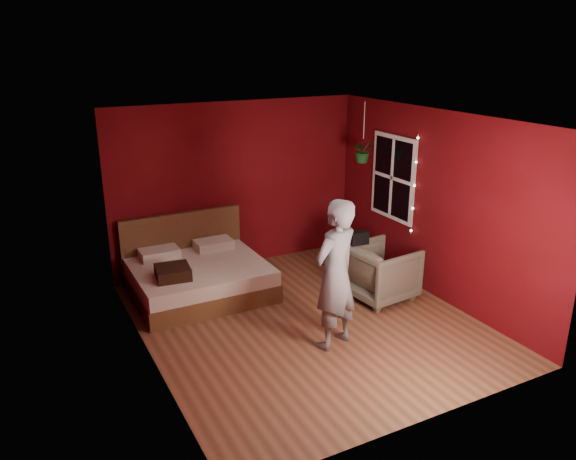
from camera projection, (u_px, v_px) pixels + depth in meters
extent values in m
plane|color=brown|center=(307.00, 322.00, 7.26)|extent=(4.50, 4.50, 0.00)
cube|color=#610A11|center=(237.00, 186.00, 8.73)|extent=(4.00, 0.02, 2.60)
cube|color=#610A11|center=(434.00, 299.00, 4.94)|extent=(4.00, 0.02, 2.60)
cube|color=#610A11|center=(143.00, 254.00, 5.96)|extent=(0.02, 4.50, 2.60)
cube|color=#610A11|center=(435.00, 205.00, 7.71)|extent=(0.02, 4.50, 2.60)
cube|color=white|center=(309.00, 118.00, 6.41)|extent=(4.00, 4.50, 0.02)
cube|color=white|center=(393.00, 178.00, 8.39)|extent=(0.04, 0.97, 1.27)
cube|color=black|center=(392.00, 178.00, 8.38)|extent=(0.02, 0.85, 1.15)
cube|color=white|center=(392.00, 178.00, 8.38)|extent=(0.03, 0.05, 1.15)
cube|color=white|center=(392.00, 178.00, 8.38)|extent=(0.03, 0.85, 0.05)
cylinder|color=silver|center=(414.00, 186.00, 7.93)|extent=(0.01, 0.01, 1.45)
sphere|color=#FFF2CC|center=(411.00, 231.00, 8.15)|extent=(0.04, 0.04, 0.04)
sphere|color=#FFF2CC|center=(413.00, 208.00, 8.04)|extent=(0.04, 0.04, 0.04)
sphere|color=#FFF2CC|center=(414.00, 186.00, 7.93)|extent=(0.04, 0.04, 0.04)
sphere|color=#FFF2CC|center=(416.00, 162.00, 7.83)|extent=(0.04, 0.04, 0.04)
sphere|color=#FFF2CC|center=(418.00, 138.00, 7.72)|extent=(0.04, 0.04, 0.04)
cube|color=brown|center=(200.00, 286.00, 7.99)|extent=(1.85, 1.57, 0.26)
cube|color=beige|center=(199.00, 271.00, 7.91)|extent=(1.81, 1.54, 0.20)
cube|color=brown|center=(183.00, 245.00, 8.49)|extent=(1.85, 0.07, 1.02)
cube|color=silver|center=(159.00, 253.00, 8.12)|extent=(0.55, 0.35, 0.13)
cube|color=silver|center=(214.00, 244.00, 8.48)|extent=(0.55, 0.35, 0.13)
imported|color=slate|center=(335.00, 275.00, 6.43)|extent=(0.77, 0.63, 1.81)
imported|color=#6C6B55|center=(381.00, 272.00, 7.81)|extent=(0.94, 0.92, 0.78)
cube|color=black|center=(359.00, 238.00, 7.72)|extent=(0.27, 0.16, 0.18)
cube|color=black|center=(173.00, 272.00, 7.42)|extent=(0.49, 0.49, 0.16)
cylinder|color=silver|center=(364.00, 120.00, 8.28)|extent=(0.01, 0.01, 0.55)
imported|color=#19581C|center=(363.00, 151.00, 8.42)|extent=(0.34, 0.29, 0.36)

